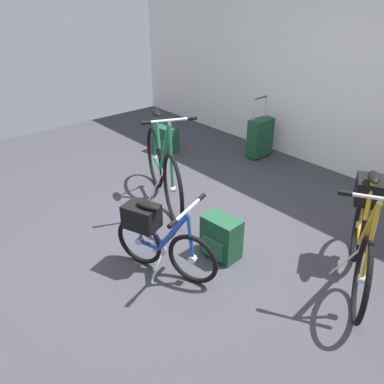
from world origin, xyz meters
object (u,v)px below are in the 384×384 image
(display_bike_right, at_px, (363,232))
(folding_bike_foreground, at_px, (157,235))
(handbag_on_floor, at_px, (166,139))
(backpack_on_floor, at_px, (221,238))
(display_bike_left, at_px, (163,169))
(rolling_suitcase, at_px, (260,137))

(display_bike_right, bearing_deg, folding_bike_foreground, -134.38)
(handbag_on_floor, bearing_deg, backpack_on_floor, -26.57)
(display_bike_left, distance_m, backpack_on_floor, 1.16)
(display_bike_left, relative_size, backpack_on_floor, 3.73)
(display_bike_right, distance_m, backpack_on_floor, 1.15)
(folding_bike_foreground, relative_size, rolling_suitcase, 1.11)
(folding_bike_foreground, height_order, display_bike_left, display_bike_left)
(display_bike_left, bearing_deg, backpack_on_floor, -10.99)
(rolling_suitcase, relative_size, handbag_on_floor, 2.29)
(folding_bike_foreground, relative_size, display_bike_left, 0.64)
(handbag_on_floor, bearing_deg, display_bike_left, -38.48)
(backpack_on_floor, bearing_deg, rolling_suitcase, 122.34)
(display_bike_right, bearing_deg, handbag_on_floor, 171.12)
(folding_bike_foreground, distance_m, display_bike_right, 1.64)
(folding_bike_foreground, xyz_separation_m, backpack_on_floor, (0.22, 0.53, -0.16))
(rolling_suitcase, height_order, handbag_on_floor, rolling_suitcase)
(folding_bike_foreground, bearing_deg, backpack_on_floor, 68.01)
(folding_bike_foreground, relative_size, backpack_on_floor, 2.40)
(display_bike_right, relative_size, rolling_suitcase, 1.48)
(display_bike_right, height_order, rolling_suitcase, display_bike_right)
(display_bike_left, distance_m, handbag_on_floor, 1.50)
(backpack_on_floor, bearing_deg, display_bike_left, 169.01)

